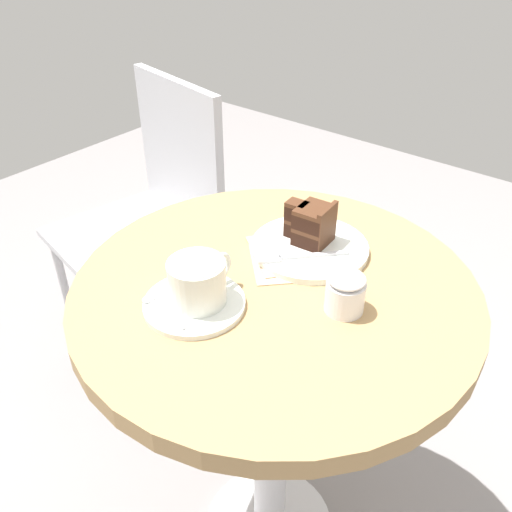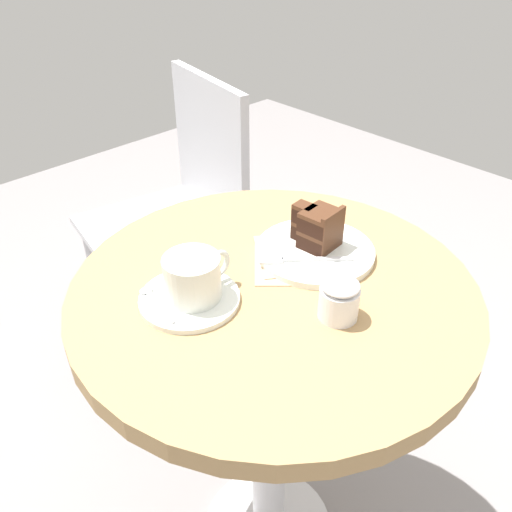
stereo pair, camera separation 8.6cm
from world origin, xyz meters
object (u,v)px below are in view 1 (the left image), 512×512
(cake_slice, at_px, (312,224))
(cafe_chair, at_px, (155,209))
(fork, at_px, (292,257))
(napkin, at_px, (292,255))
(cake_plate, at_px, (309,248))
(sugar_pot, at_px, (345,292))
(teaspoon, at_px, (159,307))
(saucer, at_px, (194,304))
(coffee_cup, at_px, (198,281))

(cake_slice, bearing_deg, cafe_chair, 75.74)
(fork, height_order, napkin, fork)
(cake_plate, relative_size, sugar_pot, 3.11)
(cake_plate, bearing_deg, cake_slice, 28.64)
(sugar_pot, bearing_deg, teaspoon, 130.72)
(saucer, relative_size, cake_slice, 1.84)
(saucer, relative_size, coffee_cup, 1.32)
(cake_plate, height_order, cake_slice, cake_slice)
(teaspoon, relative_size, fork, 0.80)
(coffee_cup, bearing_deg, napkin, -9.50)
(coffee_cup, xyz_separation_m, sugar_pot, (0.13, -0.18, -0.01))
(fork, xyz_separation_m, sugar_pot, (-0.05, -0.13, 0.02))
(napkin, bearing_deg, teaspoon, 165.20)
(cafe_chair, bearing_deg, teaspoon, -28.91)
(teaspoon, bearing_deg, cake_plate, -96.65)
(coffee_cup, xyz_separation_m, napkin, (0.19, -0.03, -0.04))
(cafe_chair, distance_m, sugar_pot, 0.82)
(teaspoon, bearing_deg, coffee_cup, -112.76)
(teaspoon, distance_m, cafe_chair, 0.72)
(napkin, height_order, sugar_pot, sugar_pot)
(cafe_chair, bearing_deg, fork, -8.54)
(coffee_cup, relative_size, fork, 0.94)
(cake_plate, bearing_deg, saucer, 168.12)
(teaspoon, distance_m, cake_slice, 0.30)
(teaspoon, xyz_separation_m, napkin, (0.25, -0.07, -0.01))
(saucer, height_order, napkin, saucer)
(coffee_cup, relative_size, napkin, 0.58)
(cafe_chair, bearing_deg, napkin, -7.30)
(cake_plate, height_order, fork, fork)
(cake_plate, relative_size, napkin, 1.01)
(teaspoon, height_order, sugar_pot, sugar_pot)
(cake_plate, bearing_deg, sugar_pot, -127.41)
(coffee_cup, height_order, sugar_pot, coffee_cup)
(saucer, bearing_deg, cake_plate, -11.88)
(coffee_cup, distance_m, napkin, 0.20)
(napkin, height_order, cafe_chair, cafe_chair)
(coffee_cup, xyz_separation_m, cake_slice, (0.24, -0.04, 0.00))
(saucer, xyz_separation_m, cake_plate, (0.23, -0.05, 0.00))
(cake_plate, relative_size, cake_slice, 2.43)
(saucer, relative_size, napkin, 0.76)
(cake_plate, distance_m, cake_slice, 0.04)
(cafe_chair, bearing_deg, saucer, -24.47)
(coffee_cup, distance_m, teaspoon, 0.07)
(saucer, distance_m, cake_slice, 0.25)
(fork, xyz_separation_m, napkin, (0.02, 0.01, -0.01))
(cake_slice, distance_m, napkin, 0.06)
(coffee_cup, relative_size, teaspoon, 1.18)
(cake_slice, bearing_deg, saucer, 170.00)
(cafe_chair, bearing_deg, cake_slice, -3.23)
(saucer, relative_size, fork, 1.25)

